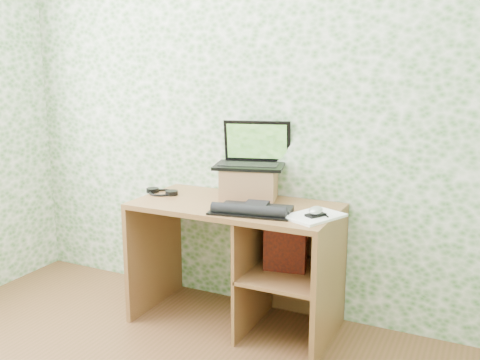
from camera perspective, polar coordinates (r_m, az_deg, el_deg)
The scene contains 10 objects.
wall_back at distance 3.32m, azimuth 1.86°, elevation 7.92°, with size 3.50×3.50×0.00m, color white.
desk at distance 3.21m, azimuth 1.00°, elevation -7.24°, with size 1.20×0.60×0.75m.
riser at distance 3.23m, azimuth 1.00°, elevation -0.35°, with size 0.32×0.27×0.19m, color #936442.
laptop at distance 3.24m, azimuth 1.34°, elevation 2.59°, with size 0.47×0.39×0.27m.
keyboard at distance 2.94m, azimuth 1.38°, elevation -3.16°, with size 0.46×0.29×0.06m.
headphones at distance 3.41m, azimuth -8.32°, elevation -1.28°, with size 0.23×0.17×0.03m.
notepad at distance 2.89m, azimuth 7.92°, elevation -3.84°, with size 0.21×0.31×0.01m, color white.
mouse at distance 2.86m, azimuth 8.08°, elevation -3.46°, with size 0.07×0.11×0.04m, color silver.
pen at distance 2.91m, azimuth 8.83°, elevation -3.49°, with size 0.01×0.01×0.15m, color black.
red_box at distance 3.08m, azimuth 4.84°, elevation -7.10°, with size 0.24×0.08×0.29m, color maroon.
Camera 1 is at (1.34, -1.28, 1.56)m, focal length 40.00 mm.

